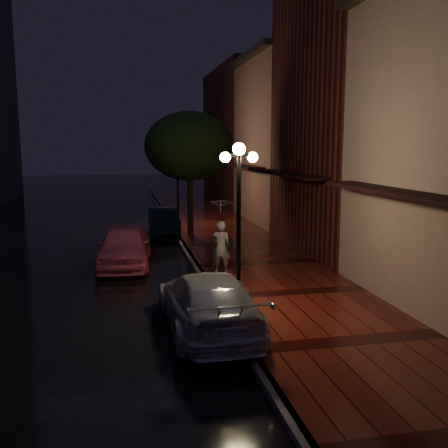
{
  "coord_description": "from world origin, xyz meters",
  "views": [
    {
      "loc": [
        -2.51,
        -17.14,
        4.4
      ],
      "look_at": [
        1.28,
        1.39,
        1.4
      ],
      "focal_mm": 40.0,
      "sensor_mm": 36.0,
      "label": 1
    }
  ],
  "objects": [
    {
      "name": "curb",
      "position": [
        0.0,
        0.0,
        0.07
      ],
      "size": [
        0.25,
        60.0,
        0.15
      ],
      "primitive_type": "cube",
      "color": "#595451",
      "rests_on": "ground"
    },
    {
      "name": "streetlamp_near",
      "position": [
        0.35,
        -5.0,
        2.6
      ],
      "size": [
        0.96,
        0.36,
        4.31
      ],
      "color": "black",
      "rests_on": "sidewalk"
    },
    {
      "name": "streetlamp_far",
      "position": [
        0.35,
        9.0,
        2.6
      ],
      "size": [
        0.96,
        0.36,
        4.31
      ],
      "color": "black",
      "rests_on": "sidewalk"
    },
    {
      "name": "navy_car",
      "position": [
        -0.6,
        7.11,
        0.68
      ],
      "size": [
        1.55,
        4.15,
        1.35
      ],
      "primitive_type": "imported",
      "rotation": [
        0.0,
        0.0,
        -0.03
      ],
      "color": "black",
      "rests_on": "ground"
    },
    {
      "name": "parking_meter",
      "position": [
        0.29,
        -1.72,
        0.99
      ],
      "size": [
        0.15,
        0.12,
        1.39
      ],
      "rotation": [
        0.0,
        0.0,
        0.24
      ],
      "color": "black",
      "rests_on": "sidewalk"
    },
    {
      "name": "woman_with_umbrella",
      "position": [
        0.62,
        -1.32,
        1.81
      ],
      "size": [
        1.04,
        1.06,
        2.51
      ],
      "rotation": [
        0.0,
        0.0,
        2.76
      ],
      "color": "silver",
      "rests_on": "sidewalk"
    },
    {
      "name": "storefront_far",
      "position": [
        7.0,
        10.0,
        4.5
      ],
      "size": [
        5.0,
        8.0,
        9.0
      ],
      "primitive_type": "cube",
      "color": "#8C5951",
      "rests_on": "ground"
    },
    {
      "name": "storefront_mid",
      "position": [
        7.0,
        2.0,
        5.5
      ],
      "size": [
        5.0,
        8.0,
        11.0
      ],
      "primitive_type": "cube",
      "color": "#511914",
      "rests_on": "ground"
    },
    {
      "name": "street_tree",
      "position": [
        0.61,
        5.99,
        4.24
      ],
      "size": [
        4.16,
        4.16,
        5.8
      ],
      "color": "black",
      "rests_on": "sidewalk"
    },
    {
      "name": "silver_car",
      "position": [
        -0.6,
        -5.86,
        0.71
      ],
      "size": [
        2.13,
        4.95,
        1.42
      ],
      "primitive_type": "imported",
      "rotation": [
        0.0,
        0.0,
        3.17
      ],
      "color": "#B7B8C0",
      "rests_on": "ground"
    },
    {
      "name": "pink_car",
      "position": [
        -2.5,
        1.1,
        0.77
      ],
      "size": [
        2.18,
        4.63,
        1.53
      ],
      "primitive_type": "imported",
      "rotation": [
        0.0,
        0.0,
        -0.08
      ],
      "color": "#E35D84",
      "rests_on": "ground"
    },
    {
      "name": "sidewalk",
      "position": [
        2.25,
        0.0,
        0.07
      ],
      "size": [
        4.5,
        60.0,
        0.15
      ],
      "primitive_type": "cube",
      "color": "#49120D",
      "rests_on": "ground"
    },
    {
      "name": "ground",
      "position": [
        0.0,
        0.0,
        0.0
      ],
      "size": [
        120.0,
        120.0,
        0.0
      ],
      "primitive_type": "plane",
      "color": "black",
      "rests_on": "ground"
    },
    {
      "name": "storefront_extra",
      "position": [
        7.0,
        20.0,
        5.0
      ],
      "size": [
        5.0,
        12.0,
        10.0
      ],
      "primitive_type": "cube",
      "color": "#511914",
      "rests_on": "ground"
    }
  ]
}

